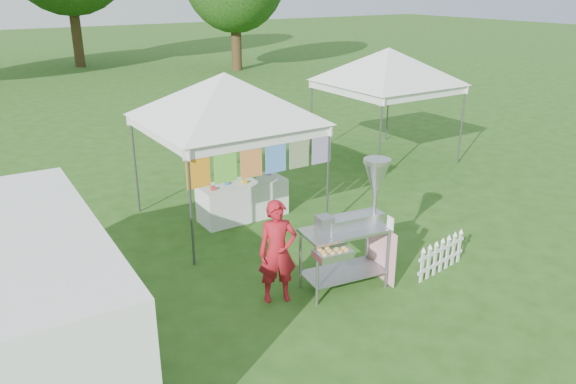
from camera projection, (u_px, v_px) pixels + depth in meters
ground at (333, 294)px, 8.79m from camera, size 120.00×120.00×0.00m
canopy_main at (224, 73)px, 10.49m from camera, size 4.24×4.24×3.45m
canopy_right at (389, 48)px, 14.47m from camera, size 4.24×4.24×3.45m
donut_cart at (358, 216)px, 8.63m from camera, size 1.59×0.98×2.06m
vendor at (278, 252)px, 8.37m from camera, size 0.69×0.57×1.61m
cargo_van at (26, 293)px, 6.85m from camera, size 1.95×4.60×1.89m
picket_fence at (441, 256)px, 9.37m from camera, size 1.25×0.22×0.56m
display_table at (243, 200)px, 11.52m from camera, size 1.80×0.70×0.77m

